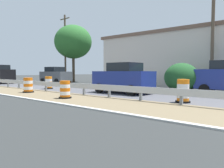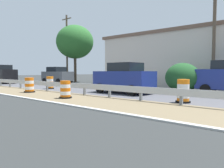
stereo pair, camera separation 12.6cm
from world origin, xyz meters
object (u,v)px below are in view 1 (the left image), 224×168
at_px(traffic_barrel_nearest, 183,92).
at_px(utility_pole_near, 212,38).
at_px(traffic_barrel_mid, 49,83).
at_px(car_lead_far_lane, 123,78).
at_px(traffic_barrel_close, 65,90).
at_px(utility_pole_mid, 65,48).
at_px(car_distant_c, 56,75).
at_px(traffic_barrel_far, 28,86).

xyz_separation_m(traffic_barrel_nearest, utility_pole_near, (7.01, 0.43, 3.39)).
bearing_deg(traffic_barrel_mid, car_lead_far_lane, -79.90).
relative_size(traffic_barrel_nearest, traffic_barrel_close, 1.15).
bearing_deg(traffic_barrel_nearest, traffic_barrel_mid, 87.63).
distance_m(traffic_barrel_mid, utility_pole_mid, 11.45).
height_order(car_distant_c, utility_pole_near, utility_pole_near).
height_order(traffic_barrel_far, utility_pole_mid, utility_pole_mid).
distance_m(traffic_barrel_close, car_distant_c, 14.51).
relative_size(utility_pole_near, utility_pole_mid, 0.84).
bearing_deg(traffic_barrel_close, traffic_barrel_mid, 63.29).
bearing_deg(traffic_barrel_mid, utility_pole_near, -59.37).
distance_m(traffic_barrel_nearest, traffic_barrel_close, 6.08).
relative_size(traffic_barrel_close, car_distant_c, 0.23).
xyz_separation_m(traffic_barrel_far, car_lead_far_lane, (3.83, -5.35, 0.55)).
relative_size(traffic_barrel_nearest, utility_pole_near, 0.15).
height_order(traffic_barrel_far, utility_pole_near, utility_pole_near).
bearing_deg(utility_pole_near, traffic_barrel_far, 133.65).
relative_size(car_lead_far_lane, car_distant_c, 0.99).
bearing_deg(traffic_barrel_close, car_lead_far_lane, -11.73).
distance_m(traffic_barrel_nearest, traffic_barrel_mid, 11.47).
xyz_separation_m(traffic_barrel_mid, car_distant_c, (5.10, 6.12, 0.53)).
bearing_deg(utility_pole_mid, utility_pole_near, -93.49).
relative_size(traffic_barrel_nearest, traffic_barrel_far, 1.06).
distance_m(traffic_barrel_mid, utility_pole_near, 13.27).
bearing_deg(utility_pole_mid, car_lead_far_lane, -114.39).
bearing_deg(traffic_barrel_nearest, utility_pole_mid, 66.70).
distance_m(traffic_barrel_far, utility_pole_mid, 14.20).
relative_size(traffic_barrel_mid, utility_pole_near, 0.14).
distance_m(car_distant_c, utility_pole_mid, 4.63).
bearing_deg(car_lead_far_lane, utility_pole_mid, -23.28).
relative_size(traffic_barrel_far, car_distant_c, 0.25).
bearing_deg(traffic_barrel_close, traffic_barrel_far, 85.35).
bearing_deg(traffic_barrel_close, utility_pole_mid, 51.45).
xyz_separation_m(traffic_barrel_nearest, car_distant_c, (5.58, 17.58, 0.50)).
distance_m(traffic_barrel_close, traffic_barrel_mid, 6.63).
height_order(traffic_barrel_close, utility_pole_near, utility_pole_near).
distance_m(traffic_barrel_far, utility_pole_near, 13.69).
relative_size(traffic_barrel_far, car_lead_far_lane, 0.25).
height_order(traffic_barrel_far, car_lead_far_lane, car_lead_far_lane).
distance_m(car_lead_far_lane, utility_pole_near, 7.39).
xyz_separation_m(traffic_barrel_close, car_distant_c, (8.08, 12.04, 0.57)).
bearing_deg(traffic_barrel_far, utility_pole_near, -46.35).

